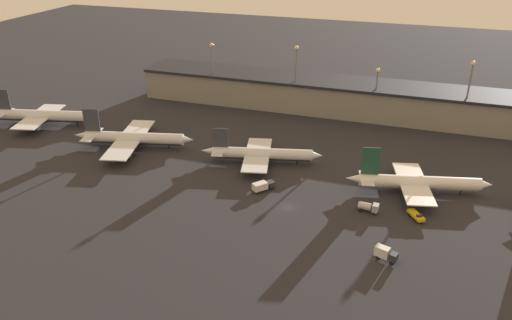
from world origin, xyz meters
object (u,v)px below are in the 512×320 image
object	(u,v)px
airplane_0	(43,116)
airplane_3	(418,182)
service_vehicle_4	(263,186)
service_vehicle_2	(416,215)
service_vehicle_3	(385,253)
airplane_1	(133,138)
airplane_2	(261,154)
service_vehicle_5	(368,207)

from	to	relation	value
airplane_0	airplane_3	distance (m)	147.44
airplane_0	airplane_3	world-z (taller)	airplane_0
airplane_3	service_vehicle_4	xyz separation A→B (m)	(-45.31, -14.07, -1.81)
airplane_0	service_vehicle_2	distance (m)	149.88
service_vehicle_2	service_vehicle_3	bearing A→B (deg)	-51.60
airplane_0	service_vehicle_3	bearing A→B (deg)	-31.93
airplane_3	airplane_1	bearing A→B (deg)	165.64
airplane_1	service_vehicle_3	xyz separation A→B (m)	(94.54, -39.01, -1.83)
service_vehicle_3	service_vehicle_4	bearing A→B (deg)	167.28
service_vehicle_3	service_vehicle_4	xyz separation A→B (m)	(-39.40, 23.51, -0.20)
airplane_0	service_vehicle_2	size ratio (longest dim) A/B	7.49
airplane_2	service_vehicle_5	size ratio (longest dim) A/B	7.07
airplane_2	airplane_3	bearing A→B (deg)	-18.08
airplane_1	service_vehicle_2	bearing A→B (deg)	-23.22
airplane_1	airplane_2	bearing A→B (deg)	-10.39
airplane_0	service_vehicle_3	world-z (taller)	airplane_0
service_vehicle_2	service_vehicle_3	world-z (taller)	service_vehicle_3
service_vehicle_4	airplane_2	bearing A→B (deg)	59.46
airplane_2	service_vehicle_2	xyz separation A→B (m)	(52.48, -19.91, -2.29)
service_vehicle_3	airplane_1	bearing A→B (deg)	175.68
service_vehicle_2	service_vehicle_4	distance (m)	45.93
airplane_1	service_vehicle_5	distance (m)	89.60
airplane_1	service_vehicle_3	world-z (taller)	airplane_1
service_vehicle_4	service_vehicle_5	distance (m)	32.74
airplane_2	service_vehicle_3	size ratio (longest dim) A/B	6.96
service_vehicle_3	airplane_2	bearing A→B (deg)	155.91
airplane_1	service_vehicle_4	distance (m)	57.31
airplane_0	service_vehicle_4	xyz separation A→B (m)	(101.83, -23.44, -2.23)
service_vehicle_2	service_vehicle_3	distance (m)	22.74
airplane_1	airplane_2	size ratio (longest dim) A/B	1.06
airplane_1	service_vehicle_2	distance (m)	102.52
airplane_2	airplane_0	bearing A→B (deg)	163.30
airplane_0	airplane_2	world-z (taller)	airplane_0
airplane_0	airplane_2	distance (m)	95.39
airplane_1	service_vehicle_3	bearing A→B (deg)	-35.97
service_vehicle_3	service_vehicle_2	bearing A→B (deg)	91.50
airplane_1	service_vehicle_5	bearing A→B (deg)	-25.01
airplane_0	airplane_1	distance (m)	47.37
airplane_3	service_vehicle_4	distance (m)	47.48
airplane_3	service_vehicle_5	size ratio (longest dim) A/B	7.44
airplane_1	airplane_3	distance (m)	100.46
airplane_1	service_vehicle_4	xyz separation A→B (m)	(55.14, -15.51, -2.03)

